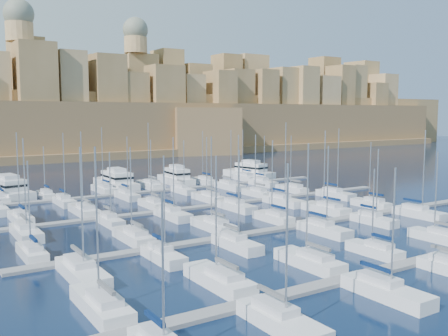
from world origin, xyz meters
TOP-DOWN VIEW (x-y plane):
  - ground at (0.00, 0.00)m, footprint 600.00×600.00m
  - pontoon_near at (0.00, -34.00)m, footprint 84.00×2.00m
  - pontoon_mid_near at (0.00, -12.00)m, footprint 84.00×2.00m
  - pontoon_mid_far at (0.00, 10.00)m, footprint 84.00×2.00m
  - pontoon_far at (0.00, 32.00)m, footprint 84.00×2.00m
  - sailboat_0 at (-36.08, -28.25)m, footprint 2.92×9.75m
  - sailboat_1 at (-23.55, -28.13)m, footprint 2.99×9.98m
  - sailboat_2 at (-11.28, -28.32)m, footprint 2.88×9.60m
  - sailboat_3 at (-1.23, -29.24)m, footprint 2.32×7.73m
  - sailboat_4 at (11.66, -29.15)m, footprint 2.37×7.90m
  - sailboat_7 at (-24.71, -39.56)m, footprint 2.81×9.36m
  - sailboat_8 at (-11.76, -39.58)m, footprint 2.82×9.40m
  - sailboat_12 at (-37.62, -7.07)m, footprint 2.42×8.07m
  - sailboat_13 at (-24.04, -6.46)m, footprint 2.79×9.31m
  - sailboat_14 at (-11.02, -6.46)m, footprint 2.80×9.32m
  - sailboat_15 at (0.28, -6.98)m, footprint 2.48×8.25m
  - sailboat_16 at (12.81, -6.17)m, footprint 2.97×9.89m
  - sailboat_17 at (23.64, -7.04)m, footprint 2.44×8.13m
  - sailboat_18 at (-34.76, -18.14)m, footprint 3.16×10.52m
  - sailboat_19 at (-24.60, -17.01)m, footprint 2.47×8.23m
  - sailboat_20 at (-14.07, -17.26)m, footprint 2.62×8.73m
  - sailboat_21 at (1.35, -17.49)m, footprint 2.76×9.21m
  - sailboat_22 at (12.78, -16.96)m, footprint 2.44×8.13m
  - sailboat_23 at (23.55, -17.55)m, footprint 2.80×9.33m
  - sailboat_24 at (-34.74, 15.39)m, footprint 2.70×9.01m
  - sailboat_25 at (-24.13, 15.80)m, footprint 2.96×9.85m
  - sailboat_26 at (-11.35, 15.02)m, footprint 2.48×8.25m
  - sailboat_27 at (1.17, 15.48)m, footprint 2.76×9.19m
  - sailboat_28 at (12.99, 14.99)m, footprint 2.46×8.19m
  - sailboat_29 at (23.09, 15.23)m, footprint 2.60×8.68m
  - sailboat_30 at (-36.12, 4.18)m, footprint 2.96×9.87m
  - sailboat_31 at (-23.18, 5.28)m, footprint 2.29×7.64m
  - sailboat_32 at (-12.54, 4.41)m, footprint 2.82×9.41m
  - sailboat_33 at (0.60, 4.43)m, footprint 2.81×9.37m
  - sailboat_34 at (11.40, 4.22)m, footprint 2.94×9.79m
  - sailboat_35 at (25.82, 4.47)m, footprint 2.78×9.28m
  - sailboat_36 at (-34.47, 37.03)m, footprint 2.48×8.27m
  - sailboat_37 at (-25.80, 36.84)m, footprint 2.37×7.90m
  - sailboat_38 at (-12.89, 37.73)m, footprint 2.91×9.71m
  - sailboat_39 at (-1.44, 38.11)m, footprint 3.14×10.47m
  - sailboat_40 at (12.93, 37.31)m, footprint 2.66×8.85m
  - sailboat_41 at (25.41, 37.56)m, footprint 2.81×9.35m
  - sailboat_43 at (-24.60, 26.85)m, footprint 2.56×8.52m
  - sailboat_44 at (-11.72, 26.84)m, footprint 2.56×8.53m
  - sailboat_45 at (1.64, 27.20)m, footprint 2.34×7.80m
  - sailboat_46 at (13.52, 26.44)m, footprint 2.81×9.35m
  - sailboat_47 at (23.45, 26.69)m, footprint 2.65×8.85m
  - motor_yacht_a at (-32.35, 42.29)m, footprint 8.54×18.97m
  - motor_yacht_b at (-8.46, 41.84)m, footprint 5.22×17.37m
  - motor_yacht_c at (6.64, 40.26)m, footprint 4.91×14.26m
  - motor_yacht_d at (29.68, 40.89)m, footprint 8.23×16.02m
  - fortified_city at (-0.19, 155.26)m, footprint 460.00×108.95m

SIDE VIEW (x-z plane):
  - ground at x=0.00m, z-range 0.00..0.00m
  - pontoon_near at x=0.00m, z-range 0.00..0.40m
  - pontoon_mid_near at x=0.00m, z-range 0.00..0.40m
  - pontoon_mid_far at x=0.00m, z-range 0.00..0.40m
  - pontoon_far at x=0.00m, z-range 0.00..0.40m
  - sailboat_3 at x=-1.23m, z-range -4.91..6.33m
  - sailboat_37 at x=-25.80m, z-range -4.88..6.30m
  - sailboat_31 at x=-23.18m, z-range -5.33..6.76m
  - sailboat_45 at x=1.64m, z-range -5.37..6.81m
  - sailboat_36 at x=-34.47m, z-range -5.26..6.70m
  - sailboat_12 at x=-37.62m, z-range -5.44..6.88m
  - sailboat_22 at x=12.78m, z-range -5.52..6.96m
  - sailboat_17 at x=23.64m, z-range -5.61..7.06m
  - sailboat_4 at x=11.66m, z-range -5.68..7.13m
  - sailboat_47 at x=23.45m, z-range -5.56..7.02m
  - sailboat_19 at x=-24.60m, z-range -5.85..7.31m
  - sailboat_26 at x=-11.35m, z-range -5.84..7.30m
  - sailboat_29 at x=23.09m, z-range -5.80..7.26m
  - sailboat_44 at x=-11.72m, z-range -5.92..7.39m
  - sailboat_28 at x=12.99m, z-range -6.01..7.48m
  - sailboat_20 at x=-14.07m, z-range -5.98..7.45m
  - sailboat_15 at x=0.28m, z-range -6.11..7.58m
  - sailboat_40 at x=12.93m, z-range -6.05..7.52m
  - sailboat_27 at x=1.17m, z-range -5.91..7.38m
  - sailboat_8 at x=-11.76m, z-range -5.80..7.28m
  - sailboat_21 at x=1.35m, z-range -5.97..7.45m
  - sailboat_13 at x=-24.04m, z-range -5.98..7.46m
  - sailboat_41 at x=25.41m, z-range -6.12..7.61m
  - sailboat_43 at x=-24.60m, z-range -6.43..7.92m
  - sailboat_32 at x=-12.54m, z-range -6.30..7.79m
  - sailboat_7 at x=-24.71m, z-range -6.34..7.83m
  - sailboat_33 at x=0.60m, z-range -6.35..7.84m
  - sailboat_46 at x=13.52m, z-range -6.36..7.86m
  - sailboat_14 at x=-11.02m, z-range -6.54..8.04m
  - sailboat_1 at x=-23.55m, z-range -6.16..7.66m
  - sailboat_24 at x=-34.74m, z-range -6.74..8.24m
  - sailboat_35 at x=25.82m, z-range -6.71..8.22m
  - sailboat_2 at x=-11.28m, z-range -6.59..8.10m
  - sailboat_30 at x=-36.12m, z-range -6.55..8.06m
  - sailboat_38 at x=-12.89m, z-range -6.71..8.23m
  - sailboat_23 at x=23.55m, z-range -6.89..8.40m
  - sailboat_25 at x=-24.13m, z-range -6.69..8.21m
  - sailboat_16 at x=12.81m, z-range -6.74..8.26m
  - sailboat_0 at x=-36.08m, z-range -6.84..8.36m
  - sailboat_18 at x=-34.76m, z-range -6.55..8.07m
  - sailboat_34 at x=11.40m, z-range -7.39..8.92m
  - sailboat_39 at x=-1.44m, z-range -7.14..8.68m
  - motor_yacht_d at x=29.68m, z-range -0.90..4.35m
  - motor_yacht_a at x=-32.35m, z-range -0.90..4.35m
  - motor_yacht_b at x=-8.46m, z-range -0.90..4.35m
  - motor_yacht_c at x=6.64m, z-range -0.90..4.35m
  - fortified_city at x=-0.19m, z-range -15.02..44.50m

